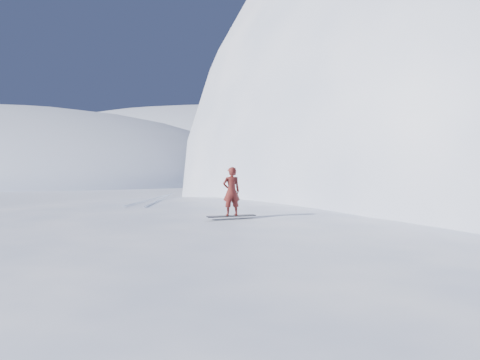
# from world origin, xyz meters

# --- Properties ---
(ground) EXTENTS (400.00, 400.00, 0.00)m
(ground) POSITION_xyz_m (0.00, 0.00, 0.00)
(ground) COLOR white
(ground) RESTS_ON ground
(near_ridge) EXTENTS (36.00, 28.00, 4.80)m
(near_ridge) POSITION_xyz_m (1.00, 3.00, 0.00)
(near_ridge) COLOR white
(near_ridge) RESTS_ON ground
(peak_shoulder) EXTENTS (28.00, 24.00, 18.00)m
(peak_shoulder) POSITION_xyz_m (10.00, 20.00, 0.00)
(peak_shoulder) COLOR white
(peak_shoulder) RESTS_ON ground
(far_ridge_c) EXTENTS (140.00, 90.00, 36.00)m
(far_ridge_c) POSITION_xyz_m (-40.00, 110.00, 0.00)
(far_ridge_c) COLOR white
(far_ridge_c) RESTS_ON ground
(wind_bumps) EXTENTS (16.00, 14.40, 1.00)m
(wind_bumps) POSITION_xyz_m (-0.56, 2.12, 0.00)
(wind_bumps) COLOR white
(wind_bumps) RESTS_ON ground
(snowboard) EXTENTS (1.46, 1.11, 0.03)m
(snowboard) POSITION_xyz_m (2.80, -0.16, 2.41)
(snowboard) COLOR black
(snowboard) RESTS_ON near_ridge
(snowboarder) EXTENTS (0.67, 0.62, 1.53)m
(snowboarder) POSITION_xyz_m (2.80, -0.16, 3.19)
(snowboarder) COLOR maroon
(snowboarder) RESTS_ON snowboard
(board_tracks) EXTENTS (1.56, 5.97, 0.04)m
(board_tracks) POSITION_xyz_m (-2.09, 4.48, 2.42)
(board_tracks) COLOR silver
(board_tracks) RESTS_ON ground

